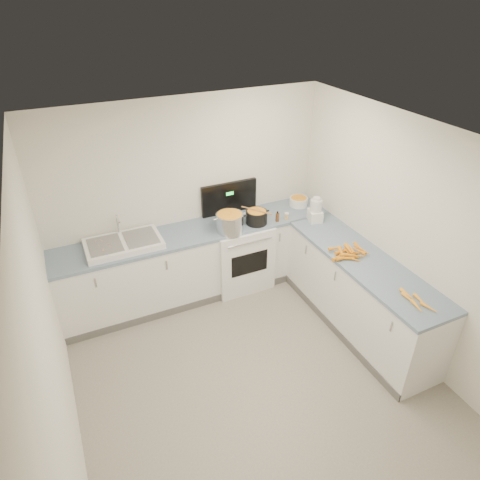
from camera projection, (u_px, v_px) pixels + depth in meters
name	position (u px, v px, depth m)	size (l,w,h in m)	color
floor	(258.00, 383.00, 4.43)	(3.50, 4.00, 0.00)	gray
ceiling	(266.00, 150.00, 3.13)	(3.50, 4.00, 0.00)	silver
wall_back	(188.00, 198.00, 5.33)	(3.50, 2.50, 0.00)	silver
wall_left	(51.00, 348.00, 3.15)	(4.00, 2.50, 0.00)	silver
wall_right	(412.00, 243.00, 4.41)	(4.00, 2.50, 0.00)	silver
counter_back	(199.00, 262.00, 5.50)	(3.50, 0.62, 0.94)	white
counter_right	(359.00, 294.00, 4.94)	(0.62, 2.20, 0.94)	white
stove	(239.00, 252.00, 5.69)	(0.76, 0.65, 1.36)	white
sink	(124.00, 244.00, 4.91)	(0.86, 0.52, 0.31)	white
steel_pot	(230.00, 223.00, 5.20)	(0.34, 0.34, 0.25)	silver
black_pot	(257.00, 218.00, 5.37)	(0.27, 0.27, 0.19)	black
wooden_spoon	(257.00, 210.00, 5.31)	(0.02, 0.02, 0.43)	#AD7A47
mixing_bowl	(299.00, 202.00, 5.81)	(0.25, 0.25, 0.11)	white
extract_bottle	(277.00, 217.00, 5.42)	(0.05, 0.05, 0.11)	#593319
spice_jar	(287.00, 217.00, 5.47)	(0.04, 0.04, 0.08)	#E5B266
food_processor	(316.00, 211.00, 5.40)	(0.21, 0.23, 0.33)	white
carrot_pile	(349.00, 253.00, 4.75)	(0.43, 0.35, 0.09)	orange
peeled_carrots	(416.00, 301.00, 4.06)	(0.17, 0.41, 0.04)	#FF9F26
peelings	(103.00, 245.00, 4.81)	(0.20, 0.27, 0.01)	tan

